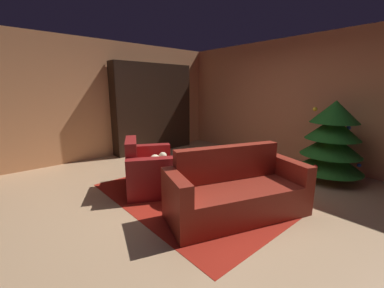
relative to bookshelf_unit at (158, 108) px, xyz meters
The scene contains 11 objects.
ground_plane 3.28m from the bookshelf_unit, 20.01° to the right, with size 7.48×7.48×0.00m, color tan.
wall_back 3.35m from the bookshelf_unit, 30.09° to the left, with size 6.35×0.06×2.66m, color tan.
wall_left 1.11m from the bookshelf_unit, 103.41° to the right, with size 0.06×5.52×2.66m, color tan.
area_rug 3.31m from the bookshelf_unit, 25.07° to the right, with size 2.83×1.87×0.01m, color maroon.
bookshelf_unit is the anchor object (origin of this frame).
armchair_red 2.79m from the bookshelf_unit, 37.01° to the right, with size 1.29×1.16×0.82m.
couch_red 3.90m from the bookshelf_unit, 18.74° to the right, with size 1.26×1.92×0.86m.
coffee_table 3.24m from the bookshelf_unit, 24.10° to the right, with size 0.67×0.67×0.45m.
book_stack_on_table 3.22m from the bookshelf_unit, 23.80° to the right, with size 0.21×0.18×0.12m.
bottle_on_table 3.05m from the bookshelf_unit, 25.63° to the right, with size 0.07×0.07×0.24m.
decorated_tree 4.04m from the bookshelf_unit, 14.60° to the left, with size 1.10×1.10×1.40m.
Camera 1 is at (2.54, -2.50, 1.58)m, focal length 22.95 mm.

